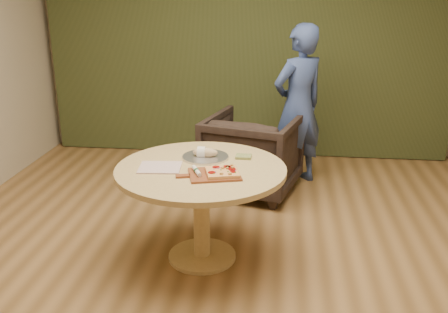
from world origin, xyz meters
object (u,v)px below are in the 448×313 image
pizza_paddle (213,174)px  bread_roll (204,152)px  pedestal_table (201,185)px  cutlery_roll (197,171)px  flatbread_pizza (223,172)px  serving_tray (205,157)px  person_standing (298,106)px  armchair (253,150)px

pizza_paddle → bread_roll: bread_roll is taller
pedestal_table → bread_roll: 0.28m
cutlery_roll → bread_roll: bread_roll is taller
flatbread_pizza → bread_roll: (-0.18, 0.36, 0.02)m
cutlery_roll → serving_tray: bearing=65.1°
pedestal_table → cutlery_roll: 0.23m
pedestal_table → pizza_paddle: 0.24m
bread_roll → person_standing: bearing=63.0°
flatbread_pizza → armchair: 1.57m
armchair → bread_roll: bearing=90.9°
serving_tray → flatbread_pizza: bearing=-63.8°
pedestal_table → person_standing: 1.84m
pizza_paddle → flatbread_pizza: size_ratio=1.75×
pizza_paddle → person_standing: 1.94m
pedestal_table → person_standing: size_ratio=0.75×
serving_tray → bread_roll: size_ratio=1.84×
armchair → person_standing: person_standing is taller
cutlery_roll → bread_roll: size_ratio=0.99×
flatbread_pizza → pizza_paddle: bearing=-174.1°
pizza_paddle → cutlery_roll: bearing=165.4°
cutlery_roll → pizza_paddle: bearing=-23.2°
bread_roll → armchair: (0.31, 1.17, -0.35)m
cutlery_roll → bread_roll: bearing=66.5°
serving_tray → armchair: 1.25m
flatbread_pizza → cutlery_roll: (-0.18, -0.01, 0.00)m
pedestal_table → bread_roll: (-0.01, 0.21, 0.18)m
person_standing → serving_tray: bearing=25.3°
bread_roll → flatbread_pizza: bearing=-62.6°
serving_tray → armchair: (0.30, 1.17, -0.32)m
cutlery_roll → serving_tray: cutlery_roll is taller
pedestal_table → person_standing: (0.74, 1.67, 0.22)m
pizza_paddle → cutlery_roll: size_ratio=2.48×
pedestal_table → person_standing: bearing=66.2°
flatbread_pizza → person_standing: 1.91m
serving_tray → cutlery_roll: bearing=-91.0°
pizza_paddle → armchair: (0.19, 1.54, -0.32)m
cutlery_roll → serving_tray: (0.01, 0.36, -0.02)m
pedestal_table → bread_roll: bread_roll is taller
pizza_paddle → flatbread_pizza: flatbread_pizza is taller
pizza_paddle → person_standing: person_standing is taller
bread_roll → armchair: armchair is taller
armchair → person_standing: (0.44, 0.29, 0.39)m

